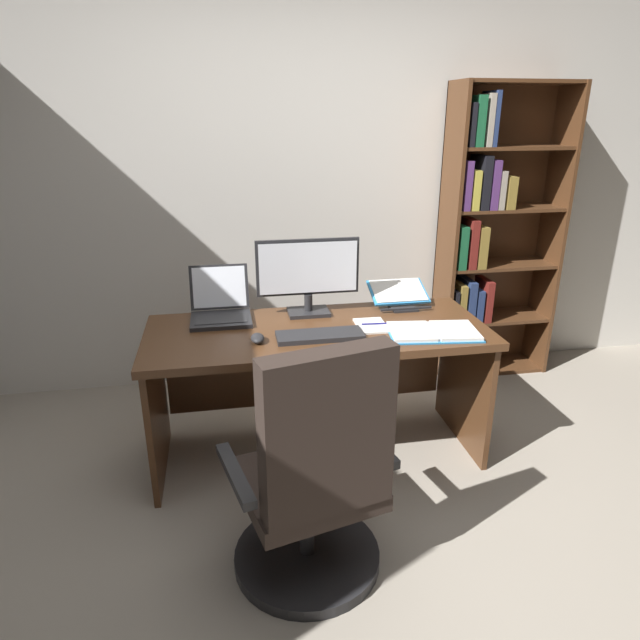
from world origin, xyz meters
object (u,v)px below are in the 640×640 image
(reading_stand_with_book, at_px, (399,294))
(pen, at_px, (375,324))
(laptop, at_px, (220,308))
(notepad, at_px, (371,326))
(keyboard, at_px, (320,336))
(computer_mouse, at_px, (258,338))
(office_chair, at_px, (315,486))
(monitor, at_px, (308,276))
(open_binder, at_px, (433,332))
(desk, at_px, (315,358))
(bookshelf, at_px, (487,242))

(reading_stand_with_book, bearing_deg, pen, -125.74)
(laptop, xyz_separation_m, notepad, (0.75, -0.26, -0.05))
(keyboard, xyz_separation_m, pen, (0.31, 0.10, 0.00))
(keyboard, bearing_deg, pen, 18.42)
(reading_stand_with_book, relative_size, notepad, 1.53)
(computer_mouse, bearing_deg, office_chair, -78.48)
(monitor, xyz_separation_m, pen, (0.31, -0.25, -0.20))
(pen, bearing_deg, office_chair, -118.71)
(monitor, bearing_deg, reading_stand_with_book, 6.63)
(laptop, bearing_deg, notepad, -19.20)
(laptop, distance_m, notepad, 0.80)
(notepad, bearing_deg, keyboard, -160.39)
(notepad, bearing_deg, open_binder, -29.11)
(office_chair, bearing_deg, desk, 66.76)
(computer_mouse, bearing_deg, notepad, 9.86)
(open_binder, bearing_deg, desk, 162.38)
(bookshelf, xyz_separation_m, computer_mouse, (-1.62, -0.96, -0.19))
(office_chair, relative_size, computer_mouse, 9.93)
(desk, relative_size, bookshelf, 0.89)
(monitor, bearing_deg, pen, -39.36)
(bookshelf, height_order, pen, bookshelf)
(monitor, relative_size, open_binder, 1.17)
(office_chair, relative_size, pen, 7.37)
(computer_mouse, height_order, reading_stand_with_book, reading_stand_with_book)
(keyboard, xyz_separation_m, computer_mouse, (-0.30, 0.00, 0.01))
(desk, xyz_separation_m, reading_stand_with_book, (0.52, 0.21, 0.26))
(desk, xyz_separation_m, office_chair, (-0.16, -0.93, -0.10))
(reading_stand_with_book, bearing_deg, computer_mouse, -153.50)
(desk, distance_m, pen, 0.38)
(bookshelf, distance_m, notepad, 1.36)
(desk, height_order, open_binder, open_binder)
(reading_stand_with_book, distance_m, notepad, 0.40)
(desk, bearing_deg, office_chair, -99.82)
(laptop, bearing_deg, bookshelf, 18.54)
(office_chair, bearing_deg, bookshelf, 35.68)
(computer_mouse, relative_size, open_binder, 0.22)
(bookshelf, height_order, open_binder, bookshelf)
(reading_stand_with_book, height_order, notepad, reading_stand_with_book)
(computer_mouse, bearing_deg, monitor, 49.58)
(computer_mouse, distance_m, reading_stand_with_book, 0.93)
(desk, xyz_separation_m, monitor, (-0.01, 0.15, 0.41))
(bookshelf, bearing_deg, reading_stand_with_book, -145.11)
(bookshelf, distance_m, pen, 1.34)
(bookshelf, xyz_separation_m, pen, (-1.01, -0.86, -0.19))
(office_chair, height_order, laptop, office_chair)
(bookshelf, relative_size, computer_mouse, 18.63)
(desk, xyz_separation_m, open_binder, (0.55, -0.25, 0.21))
(bookshelf, height_order, keyboard, bookshelf)
(bookshelf, bearing_deg, monitor, -155.15)
(reading_stand_with_book, bearing_deg, laptop, -177.13)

